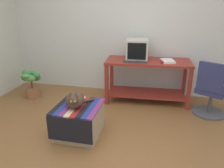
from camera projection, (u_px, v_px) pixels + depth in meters
ground_plane at (101, 149)px, 2.70m from camera, size 14.00×14.00×0.00m
back_wall at (129, 26)px, 4.14m from camera, size 8.00×0.10×2.60m
desk at (147, 74)px, 3.90m from camera, size 1.51×0.71×0.76m
tv_monitor at (137, 50)px, 3.84m from camera, size 0.40×0.47×0.36m
keyboard at (136, 61)px, 3.72m from camera, size 0.40×0.15×0.02m
book at (168, 61)px, 3.72m from camera, size 0.26×0.33×0.03m
ottoman_with_blanket at (79, 120)px, 2.95m from camera, size 0.59×0.64×0.42m
cat at (75, 100)px, 2.82m from camera, size 0.36×0.44×0.26m
potted_plant at (31, 83)px, 4.12m from camera, size 0.41×0.38×0.52m
office_chair at (211, 93)px, 3.41m from camera, size 0.57×0.57×0.89m
stapler at (162, 62)px, 3.63m from camera, size 0.06×0.12×0.04m
pen at (170, 60)px, 3.83m from camera, size 0.12×0.09×0.01m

